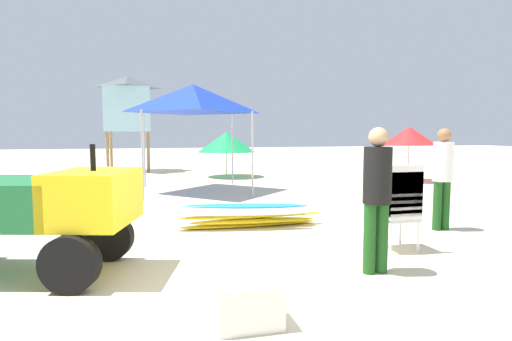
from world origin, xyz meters
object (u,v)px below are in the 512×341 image
surfboard_pile (248,216)px  cooler_box (248,304)px  stacked_plastic_chairs (401,201)px  lifeguard_tower (128,104)px  lifeguard_near_left (377,190)px  lifeguard_near_center (443,172)px  beach_umbrella_far (409,136)px  popup_canopy (193,99)px  beach_umbrella_left (226,142)px  utility_cart (24,207)px

surfboard_pile → cooler_box: bearing=-102.9°
stacked_plastic_chairs → lifeguard_tower: (-4.21, 13.24, 2.11)m
surfboard_pile → lifeguard_near_left: 2.88m
cooler_box → lifeguard_near_center: bearing=33.7°
lifeguard_near_center → surfboard_pile: bearing=163.0°
stacked_plastic_chairs → beach_umbrella_far: 8.91m
popup_canopy → beach_umbrella_left: popup_canopy is taller
stacked_plastic_chairs → surfboard_pile: size_ratio=0.44×
utility_cart → cooler_box: 2.93m
utility_cart → beach_umbrella_far: bearing=36.0°
surfboard_pile → cooler_box: size_ratio=4.95×
lifeguard_near_center → beach_umbrella_left: bearing=102.6°
surfboard_pile → popup_canopy: size_ratio=0.93×
utility_cart → stacked_plastic_chairs: utility_cart is taller
beach_umbrella_left → utility_cart: bearing=-112.4°
surfboard_pile → lifeguard_near_center: size_ratio=1.60×
utility_cart → surfboard_pile: (3.00, 1.70, -0.59)m
cooler_box → lifeguard_tower: bearing=96.5°
utility_cart → surfboard_pile: 3.50m
lifeguard_near_center → popup_canopy: size_ratio=0.58×
surfboard_pile → beach_umbrella_left: size_ratio=1.29×
lifeguard_near_left → popup_canopy: (-1.39, 7.18, 1.57)m
surfboard_pile → beach_umbrella_far: 8.74m
utility_cart → lifeguard_tower: size_ratio=0.71×
popup_canopy → beach_umbrella_far: popup_canopy is taller
utility_cart → beach_umbrella_left: size_ratio=1.31×
lifeguard_near_center → beach_umbrella_far: size_ratio=0.93×
lifeguard_near_left → lifeguard_tower: (-3.43, 13.95, 1.84)m
popup_canopy → beach_umbrella_far: (7.22, 0.83, -1.02)m
lifeguard_tower → beach_umbrella_far: size_ratio=2.15×
cooler_box → beach_umbrella_left: bearing=80.9°
lifeguard_near_center → cooler_box: (-3.92, -2.62, -0.79)m
lifeguard_near_center → cooler_box: lifeguard_near_center is taller
popup_canopy → lifeguard_tower: 7.08m
stacked_plastic_chairs → cooler_box: (-2.52, -1.66, -0.51)m
lifeguard_near_left → stacked_plastic_chairs: bearing=42.2°
utility_cart → stacked_plastic_chairs: 4.70m
lifeguard_near_left → cooler_box: (-1.74, -0.95, -0.78)m
beach_umbrella_left → beach_umbrella_far: size_ratio=1.15×
surfboard_pile → lifeguard_tower: size_ratio=0.69×
popup_canopy → lifeguard_tower: lifeguard_tower is taller
lifeguard_near_center → utility_cart: bearing=-173.0°
lifeguard_near_left → lifeguard_tower: size_ratio=0.43×
cooler_box → surfboard_pile: bearing=77.1°
lifeguard_near_center → popup_canopy: (-3.57, 5.51, 1.56)m
stacked_plastic_chairs → lifeguard_tower: 14.05m
stacked_plastic_chairs → surfboard_pile: stacked_plastic_chairs is taller
lifeguard_near_center → lifeguard_tower: size_ratio=0.43×
beach_umbrella_left → beach_umbrella_far: 6.33m
beach_umbrella_far → stacked_plastic_chairs: bearing=-124.7°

